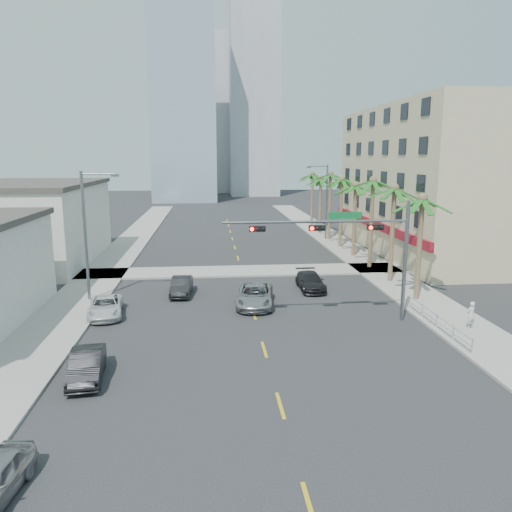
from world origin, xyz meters
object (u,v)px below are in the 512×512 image
(traffic_signal_mast, at_px, (354,240))
(car_parked_far, at_px, (106,307))
(car_lane_left, at_px, (181,286))
(car_lane_center, at_px, (255,296))
(car_lane_right, at_px, (310,281))
(car_parked_mid, at_px, (87,365))
(pedestrian, at_px, (471,315))

(traffic_signal_mast, bearing_deg, car_parked_far, 170.36)
(car_lane_left, xyz_separation_m, car_lane_center, (5.10, -3.24, 0.06))
(car_lane_right, bearing_deg, car_parked_far, -160.07)
(car_parked_mid, bearing_deg, traffic_signal_mast, 18.65)
(car_lane_left, relative_size, pedestrian, 2.46)
(car_parked_mid, relative_size, car_lane_center, 0.78)
(car_parked_mid, relative_size, car_lane_right, 0.91)
(car_lane_right, bearing_deg, car_lane_center, -140.27)
(car_lane_center, bearing_deg, traffic_signal_mast, -27.60)
(car_parked_mid, distance_m, car_parked_far, 9.31)
(pedestrian, bearing_deg, car_lane_left, -51.17)
(car_lane_left, distance_m, car_lane_center, 6.04)
(car_parked_mid, height_order, car_lane_center, car_lane_center)
(car_parked_mid, height_order, car_lane_left, car_parked_mid)
(car_parked_mid, xyz_separation_m, car_lane_right, (13.21, 14.37, -0.02))
(pedestrian, bearing_deg, car_lane_right, -75.67)
(traffic_signal_mast, bearing_deg, car_lane_center, 144.86)
(car_lane_right, height_order, pedestrian, pedestrian)
(traffic_signal_mast, bearing_deg, car_lane_right, 97.26)
(traffic_signal_mast, distance_m, car_lane_left, 13.57)
(car_parked_mid, bearing_deg, car_lane_center, 44.24)
(car_parked_far, bearing_deg, traffic_signal_mast, -17.17)
(traffic_signal_mast, xyz_separation_m, car_lane_left, (-10.66, 7.14, -4.41))
(car_parked_far, relative_size, car_lane_center, 0.86)
(car_lane_left, bearing_deg, pedestrian, -25.71)
(car_parked_mid, bearing_deg, pedestrian, 5.74)
(car_parked_far, relative_size, pedestrian, 2.73)
(pedestrian, bearing_deg, car_parked_mid, -10.23)
(car_lane_right, relative_size, pedestrian, 2.75)
(car_lane_right, bearing_deg, traffic_signal_mast, -82.60)
(traffic_signal_mast, distance_m, car_lane_right, 8.92)
(traffic_signal_mast, distance_m, car_parked_mid, 16.29)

